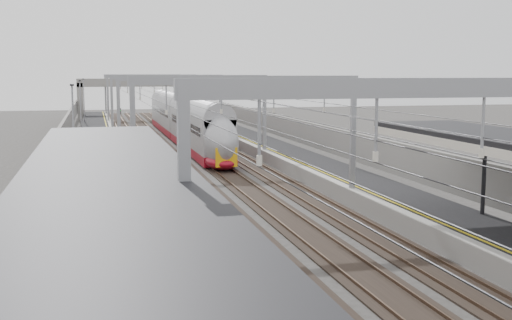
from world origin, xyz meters
TOP-DOWN VIEW (x-y plane):
  - platform_left at (-8.00, 45.00)m, footprint 4.00×120.00m
  - platform_right at (8.00, 45.00)m, footprint 4.00×120.00m
  - tracks at (0.00, 45.00)m, footprint 11.40×140.00m
  - overhead_line at (0.00, 51.62)m, footprint 13.00×140.00m
  - canopy_left at (-8.02, 2.99)m, footprint 4.40×30.00m
  - overbridge at (0.00, 100.00)m, footprint 22.00×2.20m
  - wall_left at (-11.20, 45.00)m, footprint 0.30×120.00m
  - wall_right at (11.20, 45.00)m, footprint 0.30×120.00m
  - train at (1.50, 58.42)m, footprint 2.72×49.53m
  - signal_green at (-5.20, 68.62)m, footprint 0.32×0.32m
  - signal_red_near at (3.20, 73.52)m, footprint 0.32×0.32m
  - signal_red_far at (5.40, 70.23)m, footprint 0.32×0.32m

SIDE VIEW (x-z plane):
  - tracks at x=0.00m, z-range -0.05..0.15m
  - platform_left at x=-8.00m, z-range 0.00..1.00m
  - platform_right at x=8.00m, z-range 0.00..1.00m
  - wall_left at x=-11.20m, z-range 0.00..3.20m
  - wall_right at x=11.20m, z-range 0.00..3.20m
  - train at x=1.50m, z-range -0.04..4.26m
  - signal_green at x=-5.20m, z-range 0.68..4.15m
  - signal_red_near at x=3.20m, z-range 0.68..4.15m
  - signal_red_far at x=5.40m, z-range 0.68..4.15m
  - canopy_left at x=-8.02m, z-range 2.97..7.21m
  - overbridge at x=0.00m, z-range 1.86..8.76m
  - overhead_line at x=0.00m, z-range 2.84..9.44m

